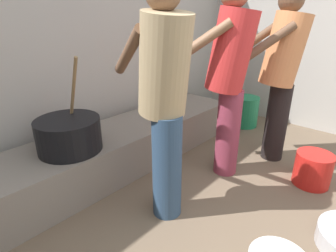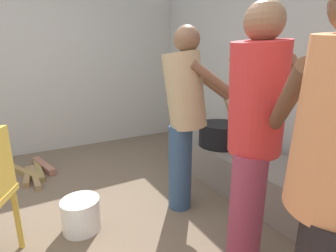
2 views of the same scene
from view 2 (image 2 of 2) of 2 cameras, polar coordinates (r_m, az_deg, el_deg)
The scene contains 8 objects.
block_enclosure_left at distance 3.94m, azimuth -33.63°, elevation 10.54°, with size 0.20×5.32×2.29m, color #ADA8A0.
block_enclosure_rear at distance 2.83m, azimuth 26.82°, elevation 10.78°, with size 4.93×0.20×2.29m, color #ADA8A0.
hearth_ledge at distance 2.53m, azimuth 21.45°, elevation -11.61°, with size 2.55×0.60×0.37m, color slate.
cooking_pot_main at distance 2.75m, azimuth 12.12°, elevation -1.90°, with size 0.47×0.47×0.70m.
cook_in_red_shirt at distance 1.46m, azimuth 19.48°, elevation -0.68°, with size 0.61×0.72×1.56m.
cook_in_tan_shirt at distance 2.01m, azimuth 3.93°, elevation 3.55°, with size 0.52×0.71×1.53m.
bucket_white_plastic at distance 2.10m, azimuth -19.59°, elevation -18.85°, with size 0.29×0.29×0.25m, color silver.
firewood_pile at distance 3.29m, azimuth -28.68°, elevation -9.21°, with size 0.87×0.52×0.07m.
Camera 2 is at (1.57, 0.20, 1.25)m, focal length 26.12 mm.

